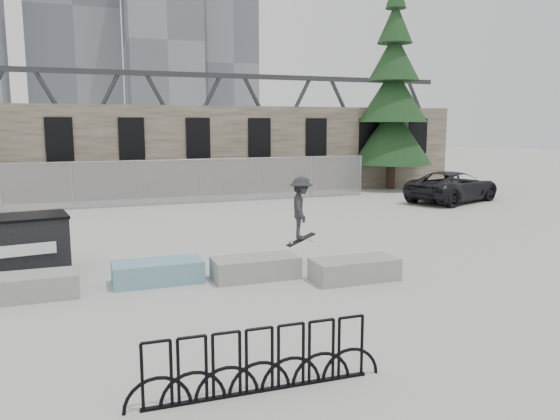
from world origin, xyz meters
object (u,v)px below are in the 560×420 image
at_px(skateboarder, 301,208).
at_px(bike_rack, 259,361).
at_px(planter_offset, 355,268).
at_px(dumpster, 19,246).
at_px(planter_center_right, 256,267).
at_px(spruce_tree, 393,102).
at_px(planter_far_left, 28,285).
at_px(suv, 453,186).
at_px(planter_center_left, 158,271).

bearing_deg(skateboarder, bike_rack, 171.75).
xyz_separation_m(planter_offset, dumpster, (-7.31, 3.09, 0.46)).
bearing_deg(skateboarder, dumpster, 96.76).
xyz_separation_m(planter_center_right, spruce_tree, (12.61, 14.59, 4.50)).
height_order(bike_rack, spruce_tree, spruce_tree).
bearing_deg(spruce_tree, dumpster, -145.07).
bearing_deg(dumpster, planter_center_right, -30.80).
height_order(planter_far_left, dumpster, dumpster).
distance_m(planter_center_right, dumpster, 5.64).
distance_m(planter_center_right, bike_rack, 5.54).
distance_m(planter_far_left, planter_center_right, 4.89).
xyz_separation_m(dumpster, skateboarder, (6.64, -1.43, 0.76)).
bearing_deg(planter_center_right, skateboarder, 26.55).
distance_m(planter_center_right, suv, 15.50).
bearing_deg(planter_offset, planter_center_left, 162.64).
relative_size(planter_far_left, planter_center_left, 1.00).
height_order(planter_far_left, suv, suv).
bearing_deg(suv, planter_far_left, 95.44).
bearing_deg(planter_far_left, planter_offset, -9.24).
relative_size(planter_center_right, planter_offset, 1.00).
bearing_deg(bike_rack, spruce_tree, 54.38).
distance_m(planter_offset, spruce_tree, 19.27).
height_order(planter_offset, skateboarder, skateboarder).
distance_m(dumpster, bike_rack, 8.26).
bearing_deg(dumpster, planter_far_left, -89.15).
bearing_deg(skateboarder, planter_center_left, 113.80).
relative_size(planter_offset, spruce_tree, 0.17).
xyz_separation_m(planter_center_right, skateboarder, (1.45, 0.72, 1.21)).
xyz_separation_m(planter_far_left, spruce_tree, (17.49, 14.39, 4.50)).
bearing_deg(planter_center_left, suv, 30.35).
relative_size(planter_far_left, bike_rack, 0.56).
xyz_separation_m(suv, skateboarder, (-11.12, -8.34, 0.78)).
height_order(planter_far_left, planter_center_left, same).
bearing_deg(bike_rack, suv, 45.29).
bearing_deg(planter_center_left, spruce_tree, 43.75).
relative_size(planter_center_right, dumpster, 0.84).
distance_m(bike_rack, skateboarder, 6.84).
distance_m(planter_center_right, planter_offset, 2.31).
xyz_separation_m(planter_center_left, bike_rack, (0.57, -5.70, 0.16)).
distance_m(bike_rack, spruce_tree, 24.83).
relative_size(planter_center_left, dumpster, 0.84).
bearing_deg(spruce_tree, suv, -90.40).
xyz_separation_m(planter_center_right, suv, (12.57, 9.06, 0.44)).
height_order(bike_rack, suv, suv).
bearing_deg(planter_center_right, planter_offset, -23.97).
distance_m(planter_center_right, skateboarder, 2.02).
xyz_separation_m(planter_center_left, spruce_tree, (14.81, 14.18, 4.50)).
bearing_deg(planter_far_left, planter_center_right, -2.33).
xyz_separation_m(spruce_tree, suv, (-0.04, -5.53, -4.06)).
height_order(planter_offset, suv, suv).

